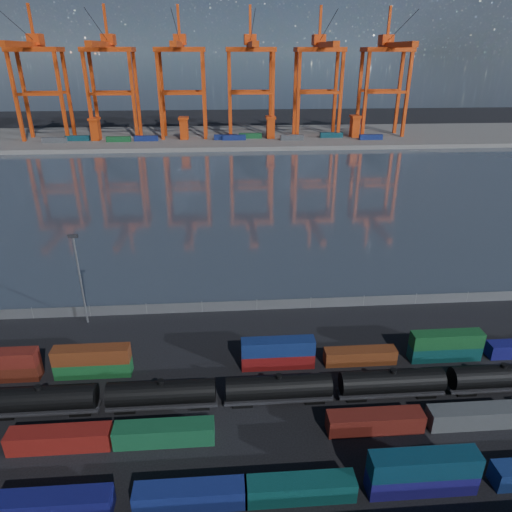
{
  "coord_description": "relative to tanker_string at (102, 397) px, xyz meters",
  "views": [
    {
      "loc": [
        -5.42,
        -44.44,
        43.42
      ],
      "look_at": [
        0.0,
        30.0,
        10.0
      ],
      "focal_mm": 32.0,
      "sensor_mm": 36.0,
      "label": 1
    }
  ],
  "objects": [
    {
      "name": "ground",
      "position": [
        22.13,
        -3.69,
        -2.26
      ],
      "size": [
        700.0,
        700.0,
        0.0
      ],
      "primitive_type": "plane",
      "color": "black",
      "rests_on": "ground"
    },
    {
      "name": "harbor_water",
      "position": [
        22.13,
        101.31,
        -2.25
      ],
      "size": [
        700.0,
        700.0,
        0.0
      ],
      "primitive_type": "plane",
      "color": "#2E3743",
      "rests_on": "ground"
    },
    {
      "name": "far_quay",
      "position": [
        22.13,
        206.31,
        -1.26
      ],
      "size": [
        700.0,
        70.0,
        2.0
      ],
      "primitive_type": "cube",
      "color": "#514F4C",
      "rests_on": "ground"
    },
    {
      "name": "container_row_south",
      "position": [
        10.94,
        -14.66,
        -0.4
      ],
      "size": [
        139.66,
        2.39,
        5.09
      ],
      "color": "#424447",
      "rests_on": "ground"
    },
    {
      "name": "container_row_mid",
      "position": [
        18.99,
        -5.9,
        -0.69
      ],
      "size": [
        140.89,
        2.45,
        5.22
      ],
      "color": "#424447",
      "rests_on": "ground"
    },
    {
      "name": "container_row_north",
      "position": [
        18.15,
        7.64,
        -0.28
      ],
      "size": [
        139.29,
        2.22,
        4.74
      ],
      "color": "navy",
      "rests_on": "ground"
    },
    {
      "name": "tanker_string",
      "position": [
        0.0,
        0.0,
        0.0
      ],
      "size": [
        123.14,
        3.15,
        4.5
      ],
      "color": "black",
      "rests_on": "ground"
    },
    {
      "name": "waterfront_fence",
      "position": [
        22.13,
        24.31,
        -1.25
      ],
      "size": [
        160.12,
        0.12,
        2.2
      ],
      "color": "#595B5E",
      "rests_on": "ground"
    },
    {
      "name": "yard_light_mast",
      "position": [
        -7.87,
        22.31,
        7.04
      ],
      "size": [
        1.6,
        0.4,
        16.6
      ],
      "color": "slate",
      "rests_on": "ground"
    },
    {
      "name": "gantry_cranes",
      "position": [
        14.63,
        199.6,
        37.32
      ],
      "size": [
        199.83,
        47.68,
        64.56
      ],
      "color": "#C3390D",
      "rests_on": "ground"
    },
    {
      "name": "quay_containers",
      "position": [
        11.13,
        191.77,
        1.04
      ],
      "size": [
        172.58,
        10.99,
        2.6
      ],
      "color": "navy",
      "rests_on": "far_quay"
    },
    {
      "name": "straddle_carriers",
      "position": [
        19.63,
        196.31,
        5.56
      ],
      "size": [
        140.0,
        7.0,
        11.1
      ],
      "color": "#C3390D",
      "rests_on": "far_quay"
    }
  ]
}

